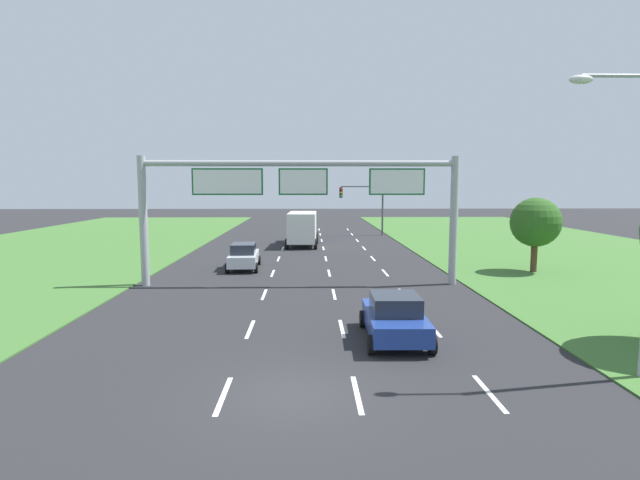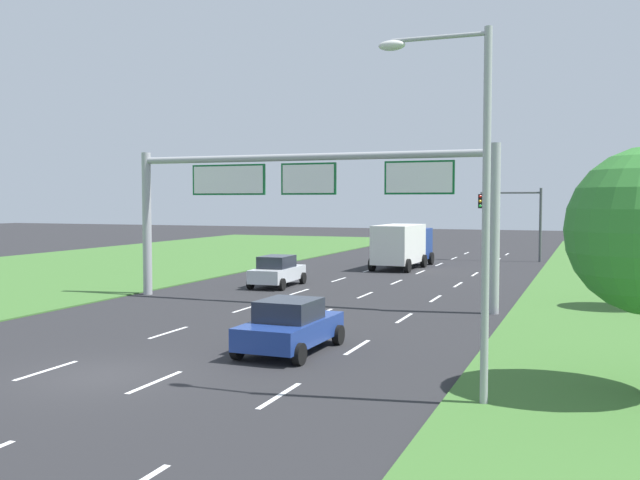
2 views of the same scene
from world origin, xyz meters
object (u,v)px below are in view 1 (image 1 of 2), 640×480
object	(u,v)px
car_lead_silver	(244,256)
traffic_light_mast	(365,199)
box_truck	(303,227)
roadside_tree_mid	(536,222)
street_lamp	(640,199)
sign_gantry	(300,194)
car_near_red	(395,317)

from	to	relation	value
car_lead_silver	traffic_light_mast	distance (m)	23.82
box_truck	traffic_light_mast	bearing A→B (deg)	54.90
car_lead_silver	roadside_tree_mid	xyz separation A→B (m)	(18.26, -1.81, 2.30)
traffic_light_mast	roadside_tree_mid	bearing A→B (deg)	-70.89
street_lamp	sign_gantry	bearing A→B (deg)	125.12
car_near_red	traffic_light_mast	size ratio (longest dim) A/B	0.76
box_truck	street_lamp	distance (m)	33.08
box_truck	street_lamp	bearing A→B (deg)	-70.81
sign_gantry	roadside_tree_mid	xyz separation A→B (m)	(14.46, 3.46, -1.82)
car_near_red	roadside_tree_mid	size ratio (longest dim) A/B	0.91
car_lead_silver	traffic_light_mast	bearing A→B (deg)	61.88
car_near_red	box_truck	distance (m)	28.01
box_truck	sign_gantry	distance (m)	18.28
car_near_red	traffic_light_mast	distance (m)	36.60
car_near_red	car_lead_silver	distance (m)	16.73
car_lead_silver	box_truck	size ratio (longest dim) A/B	0.58
car_near_red	roadside_tree_mid	bearing A→B (deg)	51.53
car_near_red	box_truck	xyz separation A→B (m)	(-3.57, 27.77, 0.84)
car_lead_silver	street_lamp	world-z (taller)	street_lamp
car_near_red	car_lead_silver	size ratio (longest dim) A/B	0.98
car_near_red	traffic_light_mast	bearing A→B (deg)	86.49
sign_gantry	traffic_light_mast	distance (m)	27.35
box_truck	roadside_tree_mid	world-z (taller)	roadside_tree_mid
box_truck	car_lead_silver	bearing A→B (deg)	-104.02
sign_gantry	box_truck	bearing A→B (deg)	90.29
car_near_red	sign_gantry	world-z (taller)	sign_gantry
car_lead_silver	traffic_light_mast	world-z (taller)	traffic_light_mast
car_near_red	box_truck	bearing A→B (deg)	98.50
traffic_light_mast	roadside_tree_mid	size ratio (longest dim) A/B	1.19
sign_gantry	roadside_tree_mid	bearing A→B (deg)	13.47
car_lead_silver	sign_gantry	distance (m)	7.70
box_truck	street_lamp	xyz separation A→B (m)	(9.58, -31.47, 3.43)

